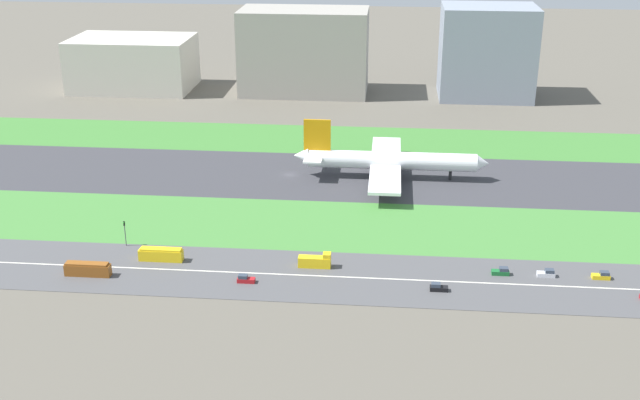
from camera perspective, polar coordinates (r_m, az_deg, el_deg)
name	(u,v)px	position (r m, az deg, el deg)	size (l,w,h in m)	color
ground_plane	(289,175)	(267.34, -2.23, 1.82)	(800.00, 800.00, 0.00)	#5B564C
runway	(289,175)	(267.33, -2.23, 1.83)	(280.00, 46.00, 0.10)	#38383D
grass_median_north	(303,139)	(305.85, -1.25, 4.47)	(280.00, 36.00, 0.10)	#3D7A33
grass_median_south	(272,223)	(229.66, -3.54, -1.68)	(280.00, 36.00, 0.10)	#427F38
highway	(253,273)	(201.17, -4.89, -5.32)	(280.00, 28.00, 0.10)	#4C4C4F
highway_centerline	(253,273)	(201.15, -4.90, -5.30)	(266.00, 0.50, 0.01)	silver
airliner	(387,161)	(263.16, 4.87, 2.87)	(65.00, 56.00, 19.70)	white
car_3	(438,288)	(194.00, 8.57, -6.30)	(4.40, 1.80, 2.00)	black
truck_0	(316,261)	(202.88, -0.32, -4.47)	(8.40, 2.50, 4.00)	yellow
bus_0	(88,269)	(207.05, -16.51, -4.84)	(11.60, 2.50, 3.50)	brown
car_5	(245,279)	(196.59, -5.45, -5.74)	(4.40, 1.80, 2.00)	#B2191E
bus_1	(161,254)	(210.35, -11.47, -3.89)	(11.60, 2.50, 3.50)	yellow
car_1	(501,272)	(204.57, 13.02, -5.08)	(4.40, 1.80, 2.00)	#19662D
car_4	(547,273)	(206.50, 16.14, -5.14)	(4.40, 1.80, 2.00)	silver
car_0	(602,276)	(209.58, 19.77, -5.20)	(4.40, 1.80, 2.00)	yellow
traffic_light	(125,232)	(219.84, -13.98, -2.24)	(0.36, 0.50, 7.20)	#4C4C51
terminal_building	(133,63)	(391.40, -13.42, 9.62)	(56.23, 36.15, 24.48)	beige
hangar_building	(304,52)	(372.22, -1.16, 10.72)	(58.89, 30.91, 38.86)	#9E998E
office_tower	(487,52)	(372.22, 12.01, 10.46)	(42.10, 31.31, 41.46)	gray
fuel_tank_west	(297,55)	(419.17, -1.66, 10.48)	(22.34, 22.34, 17.17)	silver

